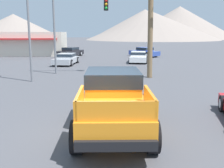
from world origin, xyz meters
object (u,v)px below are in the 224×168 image
parked_car_silver (66,59)px  parked_car_blue (144,52)px  traffic_light_main (77,18)px  street_lamp_post (28,6)px  parked_car_dark (70,52)px  palm_tree_tall (152,1)px  orange_pickup_truck (113,97)px  parked_car_white (138,57)px

parked_car_silver → parked_car_blue: parked_car_blue is taller
traffic_light_main → street_lamp_post: size_ratio=0.74×
parked_car_silver → parked_car_dark: size_ratio=0.97×
parked_car_silver → palm_tree_tall: bearing=138.8°
orange_pickup_truck → traffic_light_main: bearing=101.8°
orange_pickup_truck → street_lamp_post: 10.72m
orange_pickup_truck → parked_car_white: bearing=81.0°
parked_car_silver → parked_car_blue: size_ratio=1.06×
street_lamp_post → parked_car_dark: bearing=88.3°
parked_car_white → palm_tree_tall: size_ratio=0.63×
traffic_light_main → orange_pickup_truck: bearing=-80.0°
orange_pickup_truck → palm_tree_tall: 11.28m
orange_pickup_truck → parked_car_white: size_ratio=1.16×
parked_car_silver → street_lamp_post: street_lamp_post is taller
parked_car_silver → traffic_light_main: (1.63, -5.98, 3.65)m
parked_car_dark → parked_car_white: (8.08, -7.61, -0.02)m
parked_car_dark → palm_tree_tall: size_ratio=0.66×
parked_car_silver → palm_tree_tall: palm_tree_tall is taller
parked_car_dark → traffic_light_main: 15.67m
orange_pickup_truck → parked_car_dark: (-4.31, 27.22, -0.46)m
traffic_light_main → parked_car_white: bearing=51.8°
orange_pickup_truck → parked_car_white: orange_pickup_truck is taller
parked_car_silver → street_lamp_post: bearing=91.6°
street_lamp_post → parked_car_silver: bearing=83.2°
parked_car_white → palm_tree_tall: palm_tree_tall is taller
parked_car_white → orange_pickup_truck: bearing=-90.9°
parked_car_white → traffic_light_main: (-5.89, -7.49, 3.62)m
parked_car_silver → parked_car_white: size_ratio=1.02×
traffic_light_main → parked_car_blue: bearing=61.5°
orange_pickup_truck → parked_car_dark: size_ratio=1.10×
palm_tree_tall → orange_pickup_truck: bearing=-107.6°
parked_car_dark → traffic_light_main: size_ratio=0.78×
street_lamp_post → palm_tree_tall: street_lamp_post is taller
parked_car_blue → street_lamp_post: 20.81m
orange_pickup_truck → parked_car_silver: orange_pickup_truck is taller
traffic_light_main → street_lamp_post: 4.35m
traffic_light_main → street_lamp_post: (-2.74, -3.33, 0.59)m
parked_car_blue → parked_car_white: (-1.81, -6.70, -0.03)m
parked_car_silver → traffic_light_main: traffic_light_main is taller
parked_car_dark → street_lamp_post: (-0.56, -18.43, 4.19)m
orange_pickup_truck → parked_car_blue: (5.57, 26.31, -0.45)m
traffic_light_main → street_lamp_post: bearing=-129.4°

